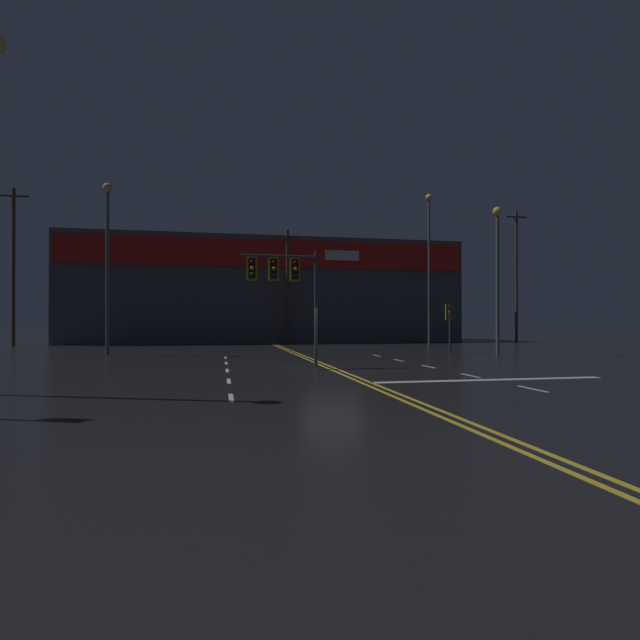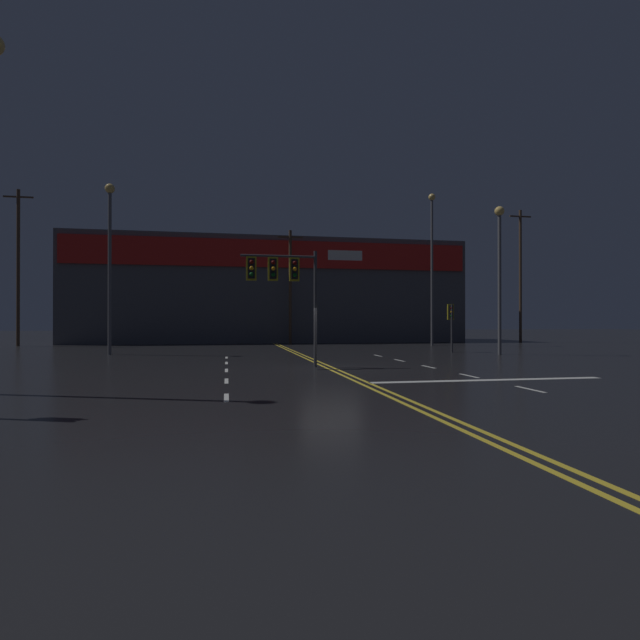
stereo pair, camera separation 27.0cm
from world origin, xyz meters
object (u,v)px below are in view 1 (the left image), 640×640
object	(u,v)px
streetlight_far_left	(497,259)
streetlight_near_right	(429,252)
traffic_signal_median	(283,277)
traffic_signal_corner_northeast	(449,317)
streetlight_near_left	(107,246)

from	to	relation	value
streetlight_far_left	streetlight_near_right	bearing A→B (deg)	86.33
traffic_signal_median	streetlight_near_right	xyz separation A→B (m)	(14.19, 17.53, 3.83)
traffic_signal_median	streetlight_near_right	bearing A→B (deg)	51.02
streetlight_far_left	traffic_signal_median	bearing A→B (deg)	-155.84
traffic_signal_median	streetlight_far_left	world-z (taller)	streetlight_far_left
traffic_signal_corner_northeast	streetlight_far_left	distance (m)	4.65
streetlight_near_left	streetlight_far_left	world-z (taller)	streetlight_near_left
traffic_signal_corner_northeast	streetlight_near_left	size ratio (longest dim) A/B	0.30
streetlight_far_left	traffic_signal_corner_northeast	bearing A→B (deg)	124.97
traffic_signal_corner_northeast	streetlight_far_left	xyz separation A→B (m)	(1.82, -2.60, 3.40)
traffic_signal_median	streetlight_near_right	world-z (taller)	streetlight_near_right
streetlight_near_left	streetlight_near_right	distance (m)	24.40
streetlight_near_right	streetlight_far_left	world-z (taller)	streetlight_near_right
streetlight_near_left	streetlight_near_right	bearing A→B (deg)	17.67
streetlight_far_left	streetlight_near_left	bearing A→B (deg)	169.65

